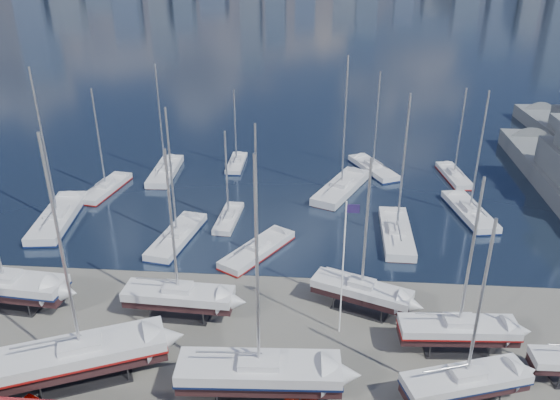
{
  "coord_description": "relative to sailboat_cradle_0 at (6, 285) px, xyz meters",
  "views": [
    {
      "loc": [
        4.21,
        -45.1,
        29.57
      ],
      "look_at": [
        0.16,
        8.0,
        4.58
      ],
      "focal_mm": 35.0,
      "sensor_mm": 36.0,
      "label": 1
    }
  ],
  "objects": [
    {
      "name": "water",
      "position": [
        23.18,
        306.49,
        -2.31
      ],
      "size": [
        1400.0,
        600.0,
        0.4
      ],
      "primitive_type": "cube",
      "color": "#182538",
      "rests_on": "ground"
    },
    {
      "name": "sailboat_cradle_6",
      "position": [
        38.79,
        -3.06,
        -0.13
      ],
      "size": [
        9.45,
        3.12,
        15.13
      ],
      "rotation": [
        0.0,
        0.0,
        0.06
      ],
      "color": "#2D2D33",
      "rests_on": "ground"
    },
    {
      "name": "sailboat_moored_5",
      "position": [
        15.31,
        35.6,
        -1.85
      ],
      "size": [
        2.22,
        7.93,
        11.85
      ],
      "rotation": [
        0.0,
        0.0,
        1.57
      ],
      "color": "black",
      "rests_on": "water"
    },
    {
      "name": "sailboat_moored_0",
      "position": [
        -2.9,
        16.21,
        -1.84
      ],
      "size": [
        5.09,
        13.04,
        18.99
      ],
      "rotation": [
        0.0,
        0.0,
        1.69
      ],
      "color": "black",
      "rests_on": "water"
    },
    {
      "name": "sailboat_moored_6",
      "position": [
        21.26,
        10.74,
        -1.85
      ],
      "size": [
        7.56,
        10.0,
        14.94
      ],
      "rotation": [
        0.0,
        0.0,
        1.03
      ],
      "color": "black",
      "rests_on": "water"
    },
    {
      "name": "sailboat_moored_9",
      "position": [
        36.24,
        15.49,
        -1.83
      ],
      "size": [
        3.41,
        11.34,
        17.01
      ],
      "rotation": [
        0.0,
        0.0,
        1.55
      ],
      "color": "black",
      "rests_on": "water"
    },
    {
      "name": "sailboat_moored_3",
      "position": [
        12.1,
        12.88,
        -1.85
      ],
      "size": [
        4.8,
        10.9,
        15.76
      ],
      "rotation": [
        0.0,
        0.0,
        1.39
      ],
      "color": "black",
      "rests_on": "water"
    },
    {
      "name": "sailboat_moored_4",
      "position": [
        17.01,
        17.92,
        -1.83
      ],
      "size": [
        2.63,
        7.81,
        11.61
      ],
      "rotation": [
        0.0,
        0.0,
        1.51
      ],
      "color": "black",
      "rests_on": "water"
    },
    {
      "name": "sailboat_moored_1",
      "position": [
        -0.52,
        25.2,
        -1.85
      ],
      "size": [
        4.23,
        9.91,
        14.35
      ],
      "rotation": [
        0.0,
        0.0,
        1.41
      ],
      "color": "black",
      "rests_on": "water"
    },
    {
      "name": "sailboat_moored_2",
      "position": [
        5.77,
        31.42,
        -1.83
      ],
      "size": [
        3.33,
        10.87,
        16.29
      ],
      "rotation": [
        0.0,
        0.0,
        1.6
      ],
      "color": "black",
      "rests_on": "water"
    },
    {
      "name": "sailboat_cradle_4",
      "position": [
        31.49,
        1.76,
        -0.16
      ],
      "size": [
        9.08,
        5.57,
        14.48
      ],
      "rotation": [
        0.0,
        0.0,
        -0.38
      ],
      "color": "#2D2D33",
      "rests_on": "ground"
    },
    {
      "name": "sailboat_cradle_3",
      "position": [
        23.67,
        -9.17,
        0.05
      ],
      "size": [
        11.81,
        3.83,
        18.63
      ],
      "rotation": [
        0.0,
        0.0,
        0.05
      ],
      "color": "#2D2D33",
      "rests_on": "ground"
    },
    {
      "name": "sailboat_moored_10",
      "position": [
        45.65,
        21.63,
        -1.85
      ],
      "size": [
        4.94,
        11.03,
        15.94
      ],
      "rotation": [
        0.0,
        0.0,
        1.76
      ],
      "color": "black",
      "rests_on": "water"
    },
    {
      "name": "sailboat_cradle_5",
      "position": [
        38.08,
        -8.72,
        -0.15
      ],
      "size": [
        9.41,
        5.13,
        14.75
      ],
      "rotation": [
        0.0,
        0.0,
        0.3
      ],
      "color": "#2D2D33",
      "rests_on": "ground"
    },
    {
      "name": "flagpole",
      "position": [
        29.65,
        -1.43,
        4.86
      ],
      "size": [
        1.07,
        0.12,
        12.16
      ],
      "color": "white",
      "rests_on": "ground"
    },
    {
      "name": "ground",
      "position": [
        23.18,
        -3.51,
        -2.16
      ],
      "size": [
        1400.0,
        1400.0,
        0.0
      ],
      "primitive_type": "plane",
      "color": "#605E59",
      "rests_on": "ground"
    },
    {
      "name": "sailboat_cradle_2",
      "position": [
        15.68,
        -0.32,
        -0.1
      ],
      "size": [
        9.63,
        3.18,
        15.55
      ],
      "rotation": [
        0.0,
        0.0,
        -0.05
      ],
      "color": "#2D2D33",
      "rests_on": "ground"
    },
    {
      "name": "sailboat_moored_8",
      "position": [
        35.19,
        35.04,
        -1.85
      ],
      "size": [
        6.93,
        10.23,
        14.98
      ],
      "rotation": [
        0.0,
        0.0,
        2.03
      ],
      "color": "black",
      "rests_on": "water"
    },
    {
      "name": "sailboat_moored_7",
      "position": [
        30.48,
        27.45,
        -1.83
      ],
      "size": [
        8.17,
        12.6,
        18.54
      ],
      "rotation": [
        0.0,
        0.0,
        1.15
      ],
      "color": "black",
      "rests_on": "water"
    },
    {
      "name": "sailboat_cradle_1",
      "position": [
        10.49,
        -8.39,
        0.09
      ],
      "size": [
        12.51,
        7.91,
        19.37
      ],
      "rotation": [
        0.0,
        0.0,
        0.4
      ],
      "color": "#2D2D33",
      "rests_on": "ground"
    },
    {
      "name": "sailboat_moored_11",
      "position": [
        46.22,
        33.16,
        -1.85
      ],
      "size": [
        3.63,
        9.15,
        13.3
      ],
      "rotation": [
        0.0,
        0.0,
        1.7
      ],
      "color": "black",
      "rests_on": "water"
    },
    {
      "name": "sailboat_cradle_0",
      "position": [
        0.0,
        0.0,
        0.0
      ],
      "size": [
        11.24,
        4.06,
        17.66
      ],
      "rotation": [
        0.0,
        0.0,
        -0.09
      ],
      "color": "#2D2D33",
      "rests_on": "ground"
    }
  ]
}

